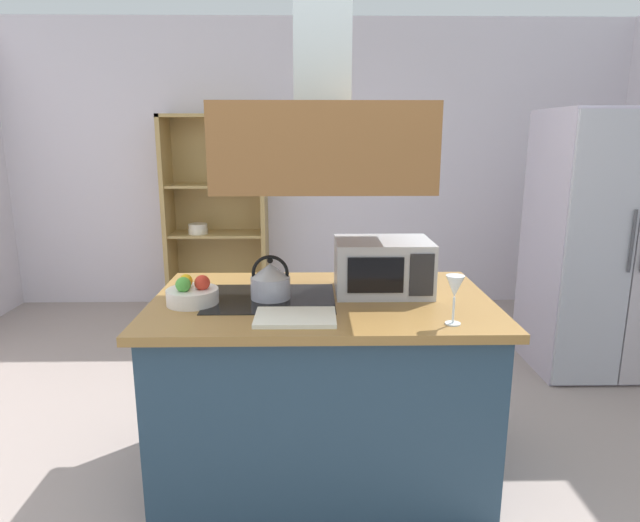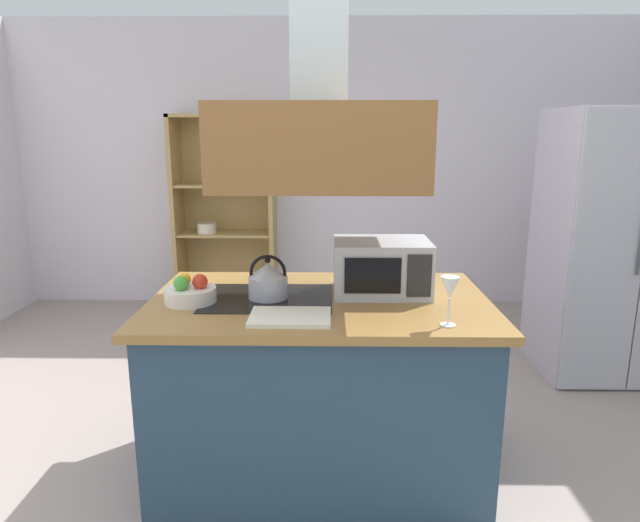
% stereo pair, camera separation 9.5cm
% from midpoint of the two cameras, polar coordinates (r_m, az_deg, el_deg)
% --- Properties ---
extents(ground_plane, '(7.80, 7.80, 0.00)m').
position_cam_midpoint_polar(ground_plane, '(2.90, 0.91, -21.84)').
color(ground_plane, gray).
extents(wall_back, '(6.00, 0.12, 2.70)m').
position_cam_midpoint_polar(wall_back, '(5.38, 0.95, 9.86)').
color(wall_back, silver).
rests_on(wall_back, ground).
extents(kitchen_island, '(1.60, 0.99, 0.90)m').
position_cam_midpoint_polar(kitchen_island, '(2.75, 0.90, -12.85)').
color(kitchen_island, '#284055').
rests_on(kitchen_island, ground).
extents(range_hood, '(0.90, 0.70, 1.28)m').
position_cam_midpoint_polar(range_hood, '(2.48, 1.01, 14.62)').
color(range_hood, brown).
extents(refrigerator, '(0.90, 0.77, 1.82)m').
position_cam_midpoint_polar(refrigerator, '(4.28, 28.86, 1.46)').
color(refrigerator, '#BAB1C5').
rests_on(refrigerator, ground).
extents(dish_cabinet, '(0.94, 0.40, 1.83)m').
position_cam_midpoint_polar(dish_cabinet, '(5.30, -9.25, 3.81)').
color(dish_cabinet, tan).
rests_on(dish_cabinet, ground).
extents(kettle, '(0.19, 0.19, 0.21)m').
position_cam_midpoint_polar(kettle, '(2.58, -4.39, -2.02)').
color(kettle, '#B1B4C4').
rests_on(kettle, kitchen_island).
extents(cutting_board, '(0.34, 0.24, 0.02)m').
position_cam_midpoint_polar(cutting_board, '(2.31, -1.94, -5.87)').
color(cutting_board, white).
rests_on(cutting_board, kitchen_island).
extents(microwave, '(0.46, 0.35, 0.26)m').
position_cam_midpoint_polar(microwave, '(2.67, 7.44, -0.61)').
color(microwave, '#B7BABF').
rests_on(microwave, kitchen_island).
extents(wine_glass_on_counter, '(0.08, 0.08, 0.21)m').
position_cam_midpoint_polar(wine_glass_on_counter, '(2.26, 14.57, -2.92)').
color(wine_glass_on_counter, silver).
rests_on(wine_glass_on_counter, kitchen_island).
extents(fruit_bowl, '(0.24, 0.24, 0.14)m').
position_cam_midpoint_polar(fruit_bowl, '(2.57, -12.36, -3.24)').
color(fruit_bowl, silver).
rests_on(fruit_bowl, kitchen_island).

